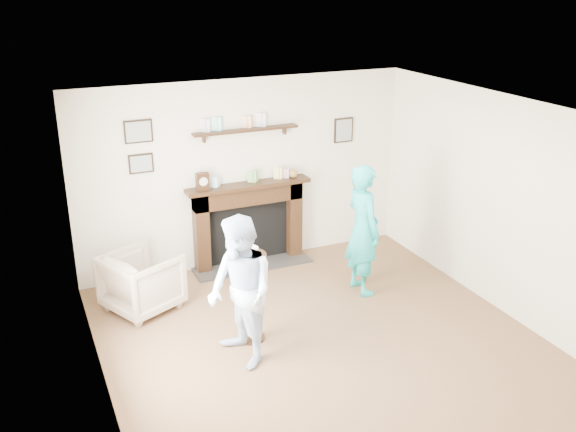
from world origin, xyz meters
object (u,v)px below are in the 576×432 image
object	(u,v)px
man	(243,360)
pedestal_table	(250,280)
armchair	(144,308)
woman	(360,290)

from	to	relation	value
man	pedestal_table	bearing A→B (deg)	138.19
armchair	man	bearing A→B (deg)	179.00
armchair	pedestal_table	distance (m)	1.63
pedestal_table	armchair	bearing A→B (deg)	129.02
armchair	pedestal_table	bearing A→B (deg)	-166.75
man	armchair	bearing A→B (deg)	-164.29
armchair	woman	bearing A→B (deg)	-129.34
woman	pedestal_table	distance (m)	1.88
armchair	woman	size ratio (longest dim) A/B	0.47
man	woman	bearing A→B (deg)	105.87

